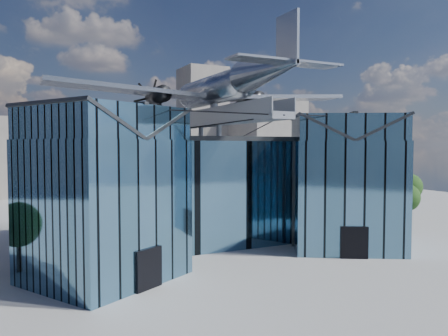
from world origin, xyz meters
name	(u,v)px	position (x,y,z in m)	size (l,w,h in m)	color
ground_plane	(235,258)	(0.00, 0.00, 0.00)	(120.00, 120.00, 0.00)	gray
museum	(206,184)	(0.00, 5.82, 5.54)	(32.88, 24.50, 17.60)	teal
bg_towers	(117,140)	(1.45, 50.49, 10.01)	(77.00, 24.50, 26.00)	gray
tree_plaza_e	(406,198)	(23.43, 3.61, 3.27)	(3.92, 3.92, 4.84)	#331F14
tree_side_e	(409,187)	(30.21, 9.15, 3.70)	(3.58, 3.58, 5.47)	#331F14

